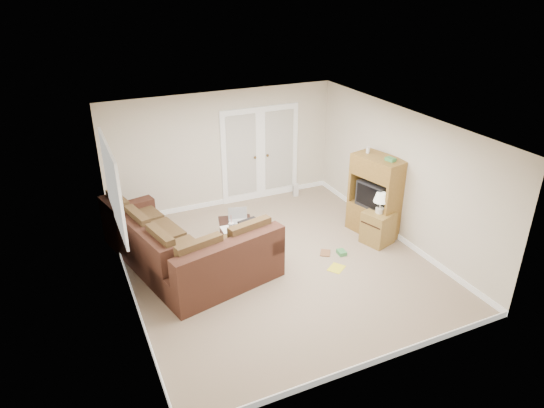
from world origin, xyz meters
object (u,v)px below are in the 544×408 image
coffee_table (238,240)px  tv_armoire (376,196)px  sectional_sofa (182,252)px  side_cabinet (378,225)px

coffee_table → tv_armoire: tv_armoire is taller
sectional_sofa → tv_armoire: bearing=-17.1°
sectional_sofa → tv_armoire: (3.76, -0.23, 0.43)m
tv_armoire → side_cabinet: tv_armoire is taller
sectional_sofa → side_cabinet: (3.60, -0.59, 0.01)m
sectional_sofa → side_cabinet: size_ratio=3.07×
coffee_table → side_cabinet: side_cabinet is taller
sectional_sofa → side_cabinet: 3.64m
side_cabinet → tv_armoire: bearing=48.3°
side_cabinet → coffee_table: bearing=146.3°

